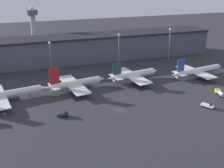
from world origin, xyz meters
TOP-DOWN VIEW (x-y plane):
  - ground at (0.00, 0.00)m, footprint 600.00×600.00m
  - terminal_building at (0.00, 89.35)m, footprint 210.50×25.05m
  - airplane_0 at (-55.25, 28.87)m, footprint 48.64×35.31m
  - airplane_1 at (-15.20, 33.24)m, footprint 37.07×34.05m
  - airplane_2 at (21.93, 36.12)m, footprint 36.78×34.19m
  - airplane_3 at (64.56, 30.51)m, footprint 42.89×30.02m
  - service_vehicle_1 at (-27.31, 2.42)m, footprint 5.47×3.49m
  - service_vehicle_2 at (57.69, -0.78)m, footprint 4.13×7.91m
  - service_vehicle_3 at (42.21, -11.11)m, footprint 5.26×6.57m
  - lamp_post_1 at (-24.15, 67.43)m, footprint 1.80×1.80m
  - lamp_post_2 at (23.83, 67.43)m, footprint 1.80×1.80m
  - lamp_post_3 at (64.13, 67.43)m, footprint 1.80×1.80m
  - control_tower at (-29.92, 125.69)m, footprint 9.00×9.00m

SIDE VIEW (x-z plane):
  - ground at x=0.00m, z-range 0.00..0.00m
  - service_vehicle_3 at x=42.21m, z-range -0.08..2.40m
  - service_vehicle_1 at x=-27.31m, z-range -0.08..2.70m
  - service_vehicle_2 at x=57.69m, z-range 0.26..3.11m
  - airplane_3 at x=64.56m, z-range -3.27..10.15m
  - airplane_0 at x=-55.25m, z-range -3.68..10.67m
  - airplane_1 at x=-15.20m, z-range -3.70..10.74m
  - airplane_2 at x=21.93m, z-range -2.83..10.16m
  - terminal_building at x=0.00m, z-range 0.05..19.49m
  - lamp_post_1 at x=-24.15m, z-range 3.20..24.60m
  - lamp_post_2 at x=23.83m, z-range 3.32..26.85m
  - lamp_post_3 at x=64.13m, z-range 3.40..28.35m
  - control_tower at x=-29.92m, z-range 3.25..41.27m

